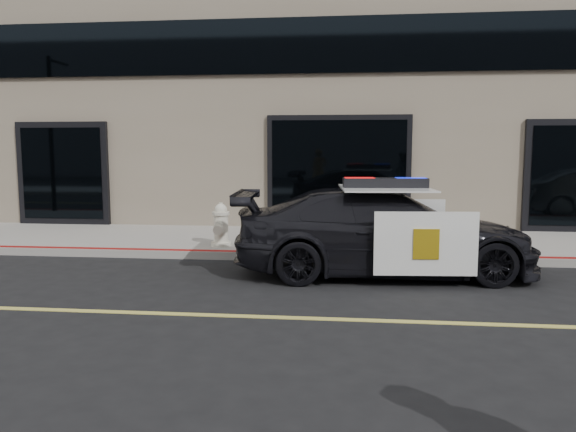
# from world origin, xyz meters

# --- Properties ---
(ground) EXTENTS (120.00, 120.00, 0.00)m
(ground) POSITION_xyz_m (0.00, 0.00, 0.00)
(ground) COLOR black
(ground) RESTS_ON ground
(sidewalk_n) EXTENTS (60.00, 3.50, 0.15)m
(sidewalk_n) POSITION_xyz_m (0.00, 5.25, 0.07)
(sidewalk_n) COLOR gray
(sidewalk_n) RESTS_ON ground
(building_n) EXTENTS (60.00, 7.00, 12.00)m
(building_n) POSITION_xyz_m (0.00, 10.50, 6.00)
(building_n) COLOR #756856
(building_n) RESTS_ON ground
(police_car) EXTENTS (2.73, 5.20, 1.60)m
(police_car) POSITION_xyz_m (-0.15, 2.59, 0.72)
(police_car) COLOR black
(police_car) RESTS_ON ground
(fire_hydrant) EXTENTS (0.39, 0.55, 0.87)m
(fire_hydrant) POSITION_xyz_m (-3.24, 4.10, 0.56)
(fire_hydrant) COLOR silver
(fire_hydrant) RESTS_ON sidewalk_n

